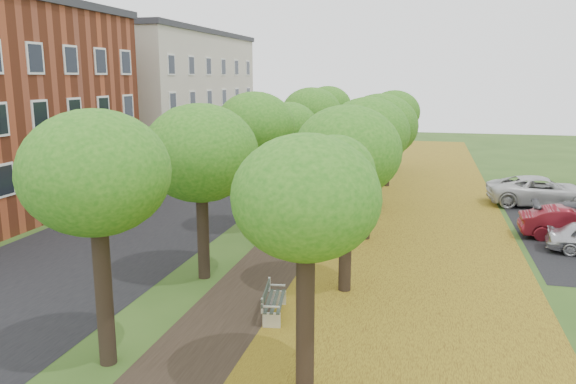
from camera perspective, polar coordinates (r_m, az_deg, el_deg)
The scene contains 10 objects.
ground at distance 13.73m, azimuth -9.50°, elevation -17.80°, with size 120.00×120.00×0.00m, color #2D4C19.
street_asphalt at distance 29.51m, azimuth -11.40°, elevation -1.72°, with size 8.00×70.00×0.01m, color black.
footpath at distance 27.22m, azimuth 3.05°, elevation -2.63°, with size 3.20×70.00×0.01m, color black.
leaf_verge at distance 26.77m, azimuth 13.64°, elevation -3.20°, with size 7.50×70.00×0.01m, color #9E881D.
tree_row_west at distance 26.99m, azimuth -1.47°, elevation 6.51°, with size 3.47×33.47×5.81m.
tree_row_east at distance 26.13m, azimuth 8.80°, elevation 6.21°, with size 3.47×33.47×5.81m.
building_cream at distance 49.11m, azimuth -12.80°, elevation 9.62°, with size 10.30×20.30×10.40m.
bench at distance 16.28m, azimuth -1.56°, elevation -11.05°, with size 0.77×1.82×0.83m.
car_red at distance 26.32m, azimuth 26.86°, elevation -2.89°, with size 1.43×4.09×1.35m, color maroon.
car_white at distance 32.56m, azimuth 24.40°, elevation 0.08°, with size 2.55×5.53×1.54m, color silver.
Camera 1 is at (4.93, -10.92, 6.72)m, focal length 35.00 mm.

